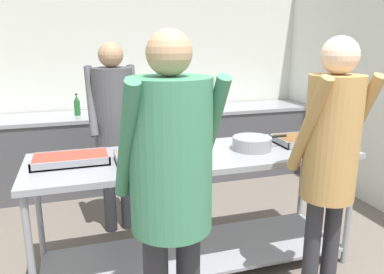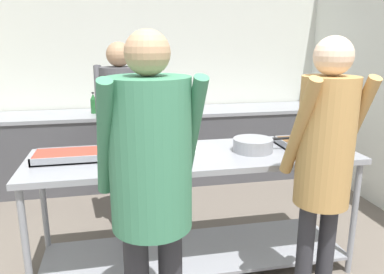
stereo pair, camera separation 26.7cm
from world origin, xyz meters
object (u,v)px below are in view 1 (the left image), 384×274
(serving_tray_roast, at_px, (302,140))
(guest_serving_right, at_px, (171,175))
(serving_tray_vegetables, at_px, (71,159))
(sauce_pan, at_px, (252,143))
(cook_behind_counter, at_px, (114,118))
(plate_stack, at_px, (202,150))
(serving_tray_greens, at_px, (151,158))
(water_bottle, at_px, (77,106))
(guest_serving_left, at_px, (331,150))

(serving_tray_roast, distance_m, guest_serving_right, 1.53)
(serving_tray_vegetables, bearing_deg, serving_tray_roast, -0.87)
(sauce_pan, xyz_separation_m, serving_tray_roast, (0.46, 0.05, -0.03))
(serving_tray_roast, bearing_deg, sauce_pan, -174.36)
(sauce_pan, height_order, cook_behind_counter, cook_behind_counter)
(sauce_pan, bearing_deg, plate_stack, 172.18)
(serving_tray_vegetables, height_order, serving_tray_roast, same)
(serving_tray_greens, bearing_deg, cook_behind_counter, 100.41)
(water_bottle, bearing_deg, serving_tray_greens, -76.99)
(serving_tray_roast, xyz_separation_m, guest_serving_right, (-1.28, -0.83, 0.14))
(cook_behind_counter, bearing_deg, water_bottle, 104.95)
(sauce_pan, relative_size, cook_behind_counter, 0.25)
(serving_tray_greens, xyz_separation_m, sauce_pan, (0.77, 0.05, 0.03))
(plate_stack, relative_size, sauce_pan, 0.58)
(serving_tray_greens, relative_size, guest_serving_right, 0.27)
(serving_tray_vegetables, bearing_deg, sauce_pan, -3.20)
(serving_tray_greens, bearing_deg, water_bottle, 103.01)
(guest_serving_right, height_order, cook_behind_counter, guest_serving_right)
(guest_serving_left, xyz_separation_m, cook_behind_counter, (-1.09, 1.48, -0.04))
(sauce_pan, xyz_separation_m, guest_serving_left, (0.16, -0.68, 0.12))
(cook_behind_counter, distance_m, water_bottle, 1.15)
(serving_tray_roast, distance_m, water_bottle, 2.51)
(sauce_pan, bearing_deg, guest_serving_left, -76.78)
(sauce_pan, xyz_separation_m, guest_serving_right, (-0.82, -0.78, 0.12))
(serving_tray_greens, height_order, cook_behind_counter, cook_behind_counter)
(serving_tray_greens, distance_m, plate_stack, 0.41)
(guest_serving_left, bearing_deg, guest_serving_right, -174.20)
(guest_serving_left, height_order, guest_serving_right, guest_serving_right)
(cook_behind_counter, bearing_deg, serving_tray_greens, -79.59)
(serving_tray_roast, height_order, guest_serving_right, guest_serving_right)
(guest_serving_right, bearing_deg, cook_behind_counter, 93.83)
(sauce_pan, xyz_separation_m, water_bottle, (-1.22, 1.90, 0.03))
(serving_tray_roast, bearing_deg, serving_tray_greens, -175.69)
(water_bottle, bearing_deg, sauce_pan, -57.25)
(serving_tray_greens, xyz_separation_m, water_bottle, (-0.45, 1.95, 0.06))
(serving_tray_vegetables, relative_size, sauce_pan, 1.15)
(plate_stack, bearing_deg, serving_tray_greens, -165.91)
(serving_tray_greens, relative_size, cook_behind_counter, 0.28)
(cook_behind_counter, bearing_deg, serving_tray_vegetables, -116.75)
(sauce_pan, xyz_separation_m, cook_behind_counter, (-0.93, 0.79, 0.09))
(serving_tray_vegetables, distance_m, cook_behind_counter, 0.82)
(guest_serving_right, bearing_deg, guest_serving_left, 5.80)
(serving_tray_greens, bearing_deg, guest_serving_left, -34.26)
(serving_tray_vegetables, bearing_deg, guest_serving_right, -61.22)
(cook_behind_counter, xyz_separation_m, water_bottle, (-0.30, 1.11, -0.06))
(sauce_pan, bearing_deg, cook_behind_counter, 139.41)
(cook_behind_counter, bearing_deg, guest_serving_right, -86.17)
(serving_tray_roast, distance_m, cook_behind_counter, 1.58)
(sauce_pan, height_order, guest_serving_right, guest_serving_right)
(serving_tray_greens, distance_m, serving_tray_roast, 1.24)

